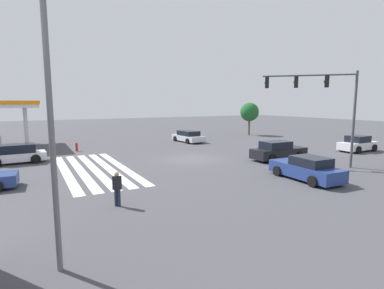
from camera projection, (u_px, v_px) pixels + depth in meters
The scene contains 12 objects.
ground_plane at pixel (192, 159), 25.24m from camera, with size 136.45×136.45×0.00m, color #47474C.
crosswalk_markings at pixel (94, 169), 21.43m from camera, with size 12.48×4.40×0.01m.
traffic_signal_mast at pixel (322, 97), 21.78m from camera, with size 4.70×4.70×6.94m.
car_1 at pixel (358, 144), 29.19m from camera, with size 2.02×4.15×1.54m.
car_2 at pixel (278, 151), 24.79m from camera, with size 2.06×4.85×1.57m.
car_3 at pixel (306, 169), 18.35m from camera, with size 4.72×2.25×1.48m.
car_4 at pixel (188, 136), 36.18m from camera, with size 4.80×2.44×1.36m.
car_5 at pixel (16, 154), 23.36m from camera, with size 2.11×4.29×1.49m.
pedestrian at pixel (117, 187), 13.62m from camera, with size 0.41×0.41×1.62m.
street_light_pole_a at pixel (48, 74), 7.74m from camera, with size 0.80×0.36×9.26m.
tree_corner_b at pixel (249, 112), 43.42m from camera, with size 2.69×2.69×4.73m.
fire_hydrant at pixel (77, 147), 29.21m from camera, with size 0.22×0.22×0.86m.
Camera 1 is at (21.76, -11.95, 4.71)m, focal length 28.00 mm.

